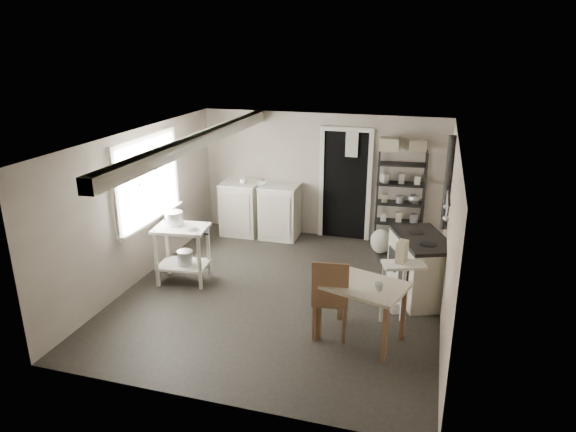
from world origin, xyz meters
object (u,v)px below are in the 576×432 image
(prep_table, at_px, (183,257))
(chair, at_px, (331,299))
(stockpot, at_px, (174,221))
(work_table, at_px, (361,312))
(base_cabinets, at_px, (260,212))
(flour_sack, at_px, (381,240))
(shelf_rack, at_px, (400,196))
(stove, at_px, (420,268))

(prep_table, xyz_separation_m, chair, (2.46, -0.84, 0.08))
(stockpot, distance_m, work_table, 3.19)
(base_cabinets, height_order, work_table, base_cabinets)
(stockpot, height_order, flour_sack, stockpot)
(stockpot, bearing_deg, flour_sack, 32.60)
(base_cabinets, height_order, shelf_rack, shelf_rack)
(shelf_rack, distance_m, stove, 1.95)
(base_cabinets, height_order, flour_sack, base_cabinets)
(base_cabinets, distance_m, work_table, 3.89)
(prep_table, relative_size, flour_sack, 2.03)
(base_cabinets, distance_m, stove, 3.46)
(chair, bearing_deg, shelf_rack, 72.75)
(stockpot, height_order, work_table, stockpot)
(stockpot, relative_size, chair, 0.28)
(stockpot, distance_m, chair, 2.80)
(prep_table, relative_size, work_table, 0.88)
(stove, bearing_deg, prep_table, 166.07)
(prep_table, distance_m, stockpot, 0.57)
(stove, relative_size, work_table, 1.14)
(shelf_rack, xyz_separation_m, stove, (0.46, -1.83, -0.51))
(shelf_rack, bearing_deg, stockpot, -149.42)
(stockpot, xyz_separation_m, flour_sack, (2.92, 1.87, -0.70))
(chair, distance_m, flour_sack, 2.82)
(base_cabinets, bearing_deg, stockpot, -107.49)
(base_cabinets, height_order, chair, chair)
(stockpot, xyz_separation_m, stove, (3.63, 0.44, -0.50))
(prep_table, bearing_deg, stove, 8.48)
(stove, distance_m, chair, 1.70)
(base_cabinets, distance_m, chair, 3.64)
(prep_table, distance_m, stove, 3.52)
(stockpot, distance_m, flour_sack, 3.54)
(prep_table, height_order, base_cabinets, base_cabinets)
(shelf_rack, bearing_deg, stove, -80.76)
(shelf_rack, bearing_deg, work_table, -98.13)
(work_table, bearing_deg, flour_sack, 91.39)
(prep_table, height_order, shelf_rack, shelf_rack)
(flour_sack, bearing_deg, base_cabinets, 173.33)
(base_cabinets, relative_size, flour_sack, 3.50)
(base_cabinets, bearing_deg, chair, -58.30)
(flour_sack, bearing_deg, work_table, -88.61)
(chair, relative_size, flour_sack, 2.44)
(base_cabinets, relative_size, chair, 1.44)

